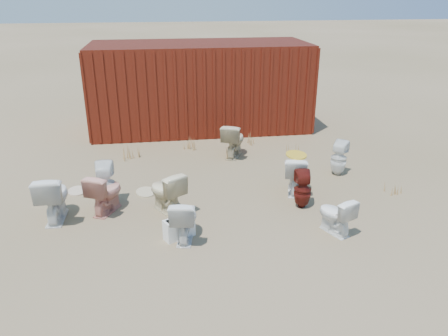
{
  "coord_description": "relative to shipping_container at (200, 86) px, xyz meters",
  "views": [
    {
      "loc": [
        -1.15,
        -7.14,
        3.77
      ],
      "look_at": [
        0.0,
        0.6,
        0.55
      ],
      "focal_mm": 35.0,
      "sensor_mm": 36.0,
      "label": 1
    }
  ],
  "objects": [
    {
      "name": "loose_lid_near",
      "position": [
        -1.54,
        -4.32,
        -1.19
      ],
      "size": [
        0.46,
        0.55,
        0.02
      ],
      "primitive_type": "ellipsoid",
      "rotation": [
        0.0,
        0.0,
        0.18
      ],
      "color": "#C1B28B",
      "rests_on": "ground"
    },
    {
      "name": "loose_lid_far",
      "position": [
        -2.91,
        -4.06,
        -1.19
      ],
      "size": [
        0.42,
        0.51,
        0.02
      ],
      "primitive_type": "ellipsoid",
      "rotation": [
        0.0,
        0.0,
        0.14
      ],
      "color": "#CEB395",
      "rests_on": "ground"
    },
    {
      "name": "ground",
      "position": [
        0.0,
        -5.2,
        -1.2
      ],
      "size": [
        100.0,
        100.0,
        0.0
      ],
      "primitive_type": "plane",
      "color": "brown",
      "rests_on": "ground"
    },
    {
      "name": "yellow_lid",
      "position": [
        1.4,
        -4.73,
        -0.41
      ],
      "size": [
        0.4,
        0.49,
        0.02
      ],
      "primitive_type": "ellipsoid",
      "color": "gold",
      "rests_on": "toilet_back_yellowlid"
    },
    {
      "name": "weed_clump_a",
      "position": [
        -1.91,
        -2.39,
        -1.04
      ],
      "size": [
        0.36,
        0.36,
        0.33
      ],
      "primitive_type": "cone",
      "color": "olive",
      "rests_on": "ground"
    },
    {
      "name": "toilet_back_beige_right",
      "position": [
        0.54,
        -2.54,
        -0.79
      ],
      "size": [
        0.76,
        0.93,
        0.82
      ],
      "primitive_type": "imported",
      "rotation": [
        0.0,
        0.0,
        2.7
      ],
      "color": "#C0B28C",
      "rests_on": "ground"
    },
    {
      "name": "toilet_back_a",
      "position": [
        -2.25,
        -4.73,
        -0.79
      ],
      "size": [
        0.38,
        0.39,
        0.83
      ],
      "primitive_type": "imported",
      "rotation": [
        0.0,
        0.0,
        3.17
      ],
      "color": "white",
      "rests_on": "ground"
    },
    {
      "name": "toilet_front_a",
      "position": [
        -3.08,
        -5.18,
        -0.77
      ],
      "size": [
        0.49,
        0.85,
        0.86
      ],
      "primitive_type": "imported",
      "rotation": [
        0.0,
        0.0,
        3.13
      ],
      "color": "white",
      "rests_on": "ground"
    },
    {
      "name": "loose_tank",
      "position": [
        -0.96,
        -6.13,
        -1.02
      ],
      "size": [
        0.54,
        0.41,
        0.35
      ],
      "primitive_type": "cube",
      "rotation": [
        0.0,
        0.0,
        0.47
      ],
      "color": "white",
      "rests_on": "ground"
    },
    {
      "name": "toilet_front_maroon",
      "position": [
        1.34,
        -5.37,
        -0.84
      ],
      "size": [
        0.36,
        0.37,
        0.71
      ],
      "primitive_type": "imported",
      "rotation": [
        0.0,
        0.0,
        3.0
      ],
      "color": "#58150F",
      "rests_on": "ground"
    },
    {
      "name": "toilet_front_pink",
      "position": [
        -2.22,
        -5.02,
        -0.82
      ],
      "size": [
        0.72,
        0.86,
        0.77
      ],
      "primitive_type": "imported",
      "rotation": [
        0.0,
        0.0,
        2.67
      ],
      "color": "tan",
      "rests_on": "ground"
    },
    {
      "name": "toilet_back_beige_left",
      "position": [
        -1.14,
        -5.19,
        -0.8
      ],
      "size": [
        0.79,
        0.9,
        0.8
      ],
      "primitive_type": "imported",
      "rotation": [
        0.0,
        0.0,
        3.7
      ],
      "color": "beige",
      "rests_on": "ground"
    },
    {
      "name": "weed_clump_c",
      "position": [
        1.97,
        -2.68,
        -1.03
      ],
      "size": [
        0.36,
        0.36,
        0.34
      ],
      "primitive_type": "cone",
      "color": "olive",
      "rests_on": "ground"
    },
    {
      "name": "shipping_container",
      "position": [
        0.0,
        0.0,
        0.0
      ],
      "size": [
        6.0,
        2.4,
        2.4
      ],
      "primitive_type": "cube",
      "color": "#4B180C",
      "rests_on": "ground"
    },
    {
      "name": "weed_clump_e",
      "position": [
        1.17,
        -1.76,
        -1.05
      ],
      "size": [
        0.34,
        0.34,
        0.29
      ],
      "primitive_type": "cone",
      "color": "olive",
      "rests_on": "ground"
    },
    {
      "name": "toilet_back_e",
      "position": [
        2.6,
        -4.0,
        -0.82
      ],
      "size": [
        0.49,
        0.49,
        0.76
      ],
      "primitive_type": "imported",
      "rotation": [
        0.0,
        0.0,
        2.45
      ],
      "color": "white",
      "rests_on": "ground"
    },
    {
      "name": "toilet_front_c",
      "position": [
        -0.88,
        -6.18,
        -0.83
      ],
      "size": [
        0.53,
        0.78,
        0.73
      ],
      "primitive_type": "imported",
      "rotation": [
        0.0,
        0.0,
        2.96
      ],
      "color": "white",
      "rests_on": "ground"
    },
    {
      "name": "toilet_back_yellowlid",
      "position": [
        1.4,
        -4.73,
        -0.81
      ],
      "size": [
        0.63,
        0.86,
        0.78
      ],
      "primitive_type": "imported",
      "rotation": [
        0.0,
        0.0,
        2.86
      ],
      "color": "white",
      "rests_on": "ground"
    },
    {
      "name": "weed_clump_b",
      "position": [
        0.48,
        -2.63,
        -1.05
      ],
      "size": [
        0.32,
        0.32,
        0.29
      ],
      "primitive_type": "cone",
      "color": "olive",
      "rests_on": "ground"
    },
    {
      "name": "toilet_front_e",
      "position": [
        1.6,
        -6.34,
        -0.87
      ],
      "size": [
        0.6,
        0.74,
        0.66
      ],
      "primitive_type": "imported",
      "rotation": [
        0.0,
        0.0,
        3.57
      ],
      "color": "white",
      "rests_on": "ground"
    },
    {
      "name": "weed_clump_d",
      "position": [
        -0.49,
        -1.92,
        -1.05
      ],
      "size": [
        0.3,
        0.3,
        0.3
      ],
      "primitive_type": "cone",
      "color": "olive",
      "rests_on": "ground"
    },
    {
      "name": "weed_clump_f",
      "position": [
        3.34,
        -5.08,
        -1.08
      ],
      "size": [
        0.28,
        0.28,
        0.24
      ],
      "primitive_type": "cone",
      "color": "olive",
      "rests_on": "ground"
    }
  ]
}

